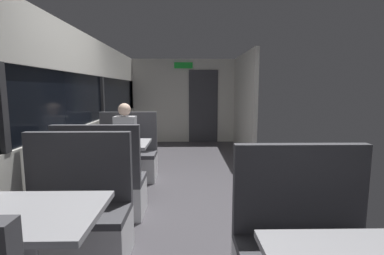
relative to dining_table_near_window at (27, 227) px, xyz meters
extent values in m
cube|color=#423F44|center=(0.89, 2.09, -0.65)|extent=(3.30, 9.20, 0.02)
cube|color=beige|center=(-0.56, 2.09, -0.16)|extent=(0.08, 8.40, 0.95)
cube|color=beige|center=(-0.56, 2.09, 1.36)|extent=(0.08, 8.40, 0.60)
cube|color=black|center=(-0.57, 2.09, 0.69)|extent=(0.03, 8.40, 0.75)
cube|color=#2D2D30|center=(-0.54, 0.69, 0.69)|extent=(0.06, 0.08, 0.75)
cube|color=#2D2D30|center=(-0.54, 3.49, 0.69)|extent=(0.06, 0.08, 0.75)
cube|color=#2D2D30|center=(-0.54, 6.29, 0.69)|extent=(0.06, 0.08, 0.75)
cube|color=beige|center=(0.89, 6.29, 0.51)|extent=(2.90, 0.08, 2.30)
cube|color=#333338|center=(1.44, 6.24, 0.36)|extent=(0.80, 0.04, 2.00)
cube|color=green|center=(0.89, 6.23, 1.48)|extent=(0.50, 0.03, 0.16)
cube|color=beige|center=(2.34, 5.09, 0.51)|extent=(0.08, 2.40, 2.30)
cube|color=#99999E|center=(0.00, 0.00, 0.08)|extent=(0.90, 0.70, 0.04)
cube|color=silver|center=(0.00, 0.66, -0.44)|extent=(0.95, 0.50, 0.39)
cube|color=#47474C|center=(0.00, 0.66, -0.22)|extent=(0.95, 0.50, 0.06)
cube|color=#47474C|center=(0.00, 0.87, 0.14)|extent=(0.95, 0.08, 0.65)
cylinder|color=#9E9EA3|center=(0.00, 2.23, -0.29)|extent=(0.10, 0.10, 0.70)
cube|color=#99999E|center=(0.00, 2.23, 0.08)|extent=(0.90, 0.70, 0.04)
cube|color=silver|center=(0.00, 1.57, -0.44)|extent=(0.95, 0.50, 0.39)
cube|color=#47474C|center=(0.00, 1.57, -0.22)|extent=(0.95, 0.50, 0.06)
cube|color=#47474C|center=(0.00, 1.36, 0.14)|extent=(0.95, 0.08, 0.65)
cube|color=silver|center=(0.00, 2.89, -0.44)|extent=(0.95, 0.50, 0.39)
cube|color=#47474C|center=(0.00, 2.89, -0.22)|extent=(0.95, 0.50, 0.06)
cube|color=#47474C|center=(0.00, 3.10, 0.14)|extent=(0.95, 0.08, 0.65)
cube|color=#47474C|center=(1.79, 0.06, -0.22)|extent=(0.95, 0.50, 0.06)
cube|color=#47474C|center=(1.79, 0.27, 0.14)|extent=(0.95, 0.08, 0.65)
cube|color=#26262D|center=(0.00, 2.89, -0.41)|extent=(0.30, 0.36, 0.45)
cube|color=#99999E|center=(0.00, 2.84, 0.11)|extent=(0.34, 0.22, 0.60)
sphere|color=beige|center=(0.00, 2.82, 0.52)|extent=(0.20, 0.20, 0.20)
cylinder|color=#99999E|center=(-0.20, 2.66, 0.13)|extent=(0.07, 0.28, 0.07)
cylinder|color=#99999E|center=(0.20, 2.66, 0.13)|extent=(0.07, 0.28, 0.07)
cylinder|color=white|center=(-0.21, 2.11, 0.15)|extent=(0.07, 0.07, 0.09)
camera|label=1|loc=(0.98, -1.66, 0.84)|focal=26.56mm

